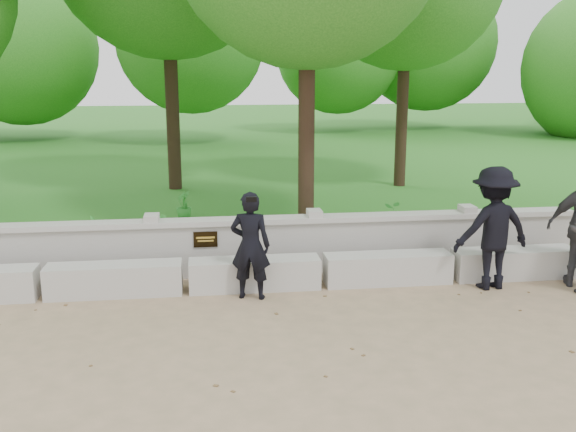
# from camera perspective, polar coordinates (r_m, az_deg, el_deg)

# --- Properties ---
(ground) EXTENTS (80.00, 80.00, 0.00)m
(ground) POSITION_cam_1_polar(r_m,az_deg,el_deg) (7.70, -9.39, -11.35)
(ground) COLOR tan
(ground) RESTS_ON ground
(lawn) EXTENTS (40.00, 22.00, 0.25)m
(lawn) POSITION_cam_1_polar(r_m,az_deg,el_deg) (21.24, -8.28, 4.66)
(lawn) COLOR #2A7220
(lawn) RESTS_ON ground
(concrete_bench) EXTENTS (11.90, 0.45, 0.45)m
(concrete_bench) POSITION_cam_1_polar(r_m,az_deg,el_deg) (9.40, -9.09, -5.34)
(concrete_bench) COLOR #B5B2AB
(concrete_bench) RESTS_ON ground
(parapet_wall) EXTENTS (12.50, 0.35, 0.90)m
(parapet_wall) POSITION_cam_1_polar(r_m,az_deg,el_deg) (10.00, -9.04, -2.78)
(parapet_wall) COLOR #AAA8A1
(parapet_wall) RESTS_ON ground
(man_main) EXTENTS (0.63, 0.57, 1.52)m
(man_main) POSITION_cam_1_polar(r_m,az_deg,el_deg) (8.89, -3.37, -2.63)
(man_main) COLOR black
(man_main) RESTS_ON ground
(visitor_mid) EXTENTS (1.24, 0.81, 1.80)m
(visitor_mid) POSITION_cam_1_polar(r_m,az_deg,el_deg) (9.73, 17.74, -1.04)
(visitor_mid) COLOR black
(visitor_mid) RESTS_ON ground
(shrub_a) EXTENTS (0.35, 0.38, 0.59)m
(shrub_a) POSITION_cam_1_polar(r_m,az_deg,el_deg) (10.79, -16.68, -1.54)
(shrub_a) COLOR #318C2F
(shrub_a) RESTS_ON lawn
(shrub_b) EXTENTS (0.28, 0.34, 0.57)m
(shrub_b) POSITION_cam_1_polar(r_m,az_deg,el_deg) (10.68, -11.35, -1.46)
(shrub_b) COLOR #318C2F
(shrub_b) RESTS_ON lawn
(shrub_c) EXTENTS (0.61, 0.54, 0.63)m
(shrub_c) POSITION_cam_1_polar(r_m,az_deg,el_deg) (11.19, 9.96, -0.59)
(shrub_c) COLOR #318C2F
(shrub_c) RESTS_ON lawn
(shrub_d) EXTENTS (0.40, 0.41, 0.56)m
(shrub_d) POSITION_cam_1_polar(r_m,az_deg,el_deg) (12.76, -9.25, 0.96)
(shrub_d) COLOR #318C2F
(shrub_d) RESTS_ON lawn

